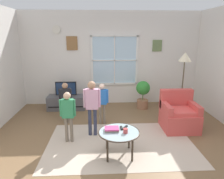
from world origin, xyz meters
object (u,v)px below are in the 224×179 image
tv_stand (67,102)px  person_pink_shirt (92,102)px  cup (125,131)px  coffee_table (119,133)px  floor_lamp (184,64)px  potted_plant_by_window (143,93)px  remote_near_books (125,127)px  remote_near_cup (121,128)px  person_black_shirt (66,98)px  person_blue_shirt (102,99)px  book_stack (112,129)px  television (66,89)px  person_green_shirt (68,111)px  armchair (179,115)px

tv_stand → person_pink_shirt: size_ratio=0.90×
cup → person_pink_shirt: person_pink_shirt is taller
coffee_table → cup: 0.14m
tv_stand → floor_lamp: floor_lamp is taller
person_pink_shirt → potted_plant_by_window: 2.17m
remote_near_books → person_pink_shirt: bearing=134.9°
tv_stand → person_pink_shirt: (0.82, -1.68, 0.55)m
remote_near_books → potted_plant_by_window: size_ratio=0.17×
remote_near_cup → potted_plant_by_window: (0.85, 2.29, 0.01)m
person_black_shirt → person_blue_shirt: 0.88m
cup → book_stack: bearing=156.0°
cup → person_pink_shirt: size_ratio=0.07×
tv_stand → coffee_table: coffee_table is taller
television → remote_near_books: (1.45, -2.31, -0.15)m
cup → person_green_shirt: 1.23m
floor_lamp → person_green_shirt: bearing=-157.2°
armchair → coffee_table: armchair is taller
armchair → person_blue_shirt: 1.82m
potted_plant_by_window → floor_lamp: size_ratio=0.48×
armchair → potted_plant_by_window: 1.51m
person_black_shirt → floor_lamp: 3.03m
remote_near_books → person_black_shirt: bearing=134.9°
book_stack → remote_near_cup: 0.19m
cup → person_green_shirt: size_ratio=0.08×
tv_stand → person_pink_shirt: bearing=-64.0°
person_blue_shirt → person_pink_shirt: size_ratio=0.84×
tv_stand → person_green_shirt: person_green_shirt is taller
tv_stand → floor_lamp: bearing=-14.5°
floor_lamp → book_stack: bearing=-139.3°
cup → coffee_table: bearing=153.4°
person_green_shirt → person_black_shirt: bearing=102.1°
coffee_table → potted_plant_by_window: potted_plant_by_window is taller
book_stack → person_pink_shirt: size_ratio=0.21×
television → coffee_table: (1.32, -2.47, -0.19)m
tv_stand → armchair: bearing=-27.5°
person_pink_shirt → armchair: bearing=6.8°
remote_near_books → person_black_shirt: (-1.29, 1.30, 0.17)m
coffee_table → person_black_shirt: person_black_shirt is taller
television → remote_near_books: 2.74m
tv_stand → remote_near_books: 2.75m
cup → floor_lamp: bearing=46.2°
coffee_table → floor_lamp: (1.76, 1.67, 0.99)m
television → person_blue_shirt: 1.52m
person_pink_shirt → floor_lamp: 2.52m
person_blue_shirt → person_green_shirt: bearing=-129.2°
potted_plant_by_window → person_pink_shirt: bearing=-130.9°
cup → remote_near_books: bearing=83.5°
book_stack → potted_plant_by_window: (1.03, 2.36, -0.01)m
cup → potted_plant_by_window: size_ratio=0.10×
television → tv_stand: bearing=90.0°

